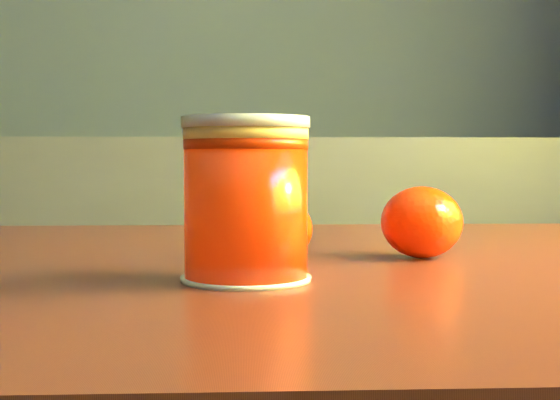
{
  "coord_description": "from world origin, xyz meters",
  "views": [
    {
      "loc": [
        0.8,
        -0.33,
        0.86
      ],
      "look_at": [
        0.84,
        0.21,
        0.83
      ],
      "focal_mm": 50.0,
      "sensor_mm": 36.0,
      "label": 1
    }
  ],
  "objects": [
    {
      "name": "orange_back",
      "position": [
        0.97,
        0.32,
        0.8
      ],
      "size": [
        0.09,
        0.09,
        0.06
      ],
      "primitive_type": "ellipsoid",
      "rotation": [
        0.0,
        0.0,
        -0.35
      ],
      "color": "#FF3105",
      "rests_on": "table"
    },
    {
      "name": "juice_glass",
      "position": [
        0.81,
        0.2,
        0.83
      ],
      "size": [
        0.09,
        0.09,
        0.11
      ],
      "rotation": [
        0.0,
        0.0,
        0.38
      ],
      "color": "#F42B04",
      "rests_on": "table"
    },
    {
      "name": "table",
      "position": [
        0.89,
        0.3,
        0.67
      ],
      "size": [
        1.04,
        0.74,
        0.77
      ],
      "rotation": [
        0.0,
        0.0,
        -0.02
      ],
      "color": "#5E2517",
      "rests_on": "ground"
    },
    {
      "name": "orange_front",
      "position": [
        0.84,
        0.31,
        0.8
      ],
      "size": [
        0.08,
        0.08,
        0.05
      ],
      "primitive_type": "ellipsoid",
      "rotation": [
        0.0,
        0.0,
        0.39
      ],
      "color": "#FF3105",
      "rests_on": "table"
    }
  ]
}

